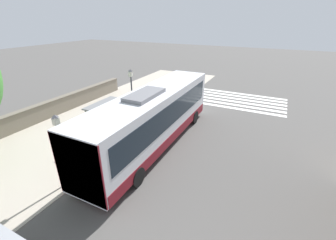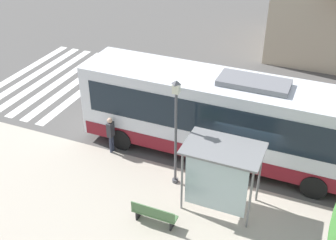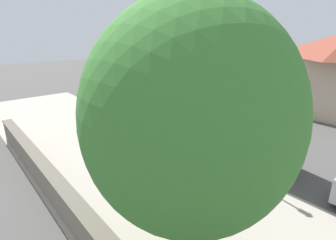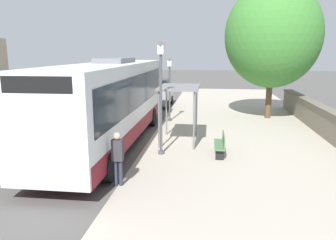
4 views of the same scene
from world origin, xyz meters
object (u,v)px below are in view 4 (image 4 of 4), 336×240
(pedestrian, at_px, (118,155))
(parked_car_behind_bus, at_px, (158,93))
(street_lamp_far, at_px, (170,84))
(street_lamp_near, at_px, (161,89))
(bench, at_px, (221,144))
(bus_shelter, at_px, (183,96))
(shade_tree, at_px, (273,36))
(bus, at_px, (111,101))

(pedestrian, distance_m, parked_car_behind_bus, 15.51)
(street_lamp_far, bearing_deg, parked_car_behind_bus, -74.31)
(street_lamp_near, bearing_deg, pedestrian, 75.61)
(bench, xyz_separation_m, street_lamp_near, (2.41, 0.18, 2.20))
(bus_shelter, bearing_deg, shade_tree, -128.02)
(bus, relative_size, pedestrian, 7.18)
(bus_shelter, distance_m, parked_car_behind_bus, 10.54)
(street_lamp_near, xyz_separation_m, street_lamp_far, (0.45, -6.54, -0.42))
(bench, relative_size, street_lamp_far, 0.43)
(pedestrian, bearing_deg, street_lamp_near, -104.39)
(street_lamp_near, height_order, shade_tree, shade_tree)
(pedestrian, bearing_deg, bus, -70.97)
(bus_shelter, height_order, street_lamp_far, street_lamp_far)
(bus_shelter, bearing_deg, street_lamp_far, -75.75)
(street_lamp_near, xyz_separation_m, parked_car_behind_bus, (2.01, -12.11, -1.68))
(street_lamp_near, height_order, parked_car_behind_bus, street_lamp_near)
(pedestrian, bearing_deg, street_lamp_far, -92.39)
(pedestrian, height_order, street_lamp_near, street_lamp_near)
(bench, xyz_separation_m, shade_tree, (-3.20, -8.08, 4.61))
(parked_car_behind_bus, bearing_deg, shade_tree, 153.20)
(pedestrian, relative_size, shade_tree, 0.21)
(bench, height_order, street_lamp_far, street_lamp_far)
(bus, distance_m, street_lamp_near, 2.87)
(street_lamp_far, relative_size, shade_tree, 0.46)
(pedestrian, distance_m, shade_tree, 13.90)
(bench, relative_size, street_lamp_near, 0.36)
(bench, relative_size, shade_tree, 0.20)
(street_lamp_near, bearing_deg, street_lamp_far, -86.08)
(pedestrian, xyz_separation_m, parked_car_behind_bus, (1.15, -15.46, -0.03))
(parked_car_behind_bus, bearing_deg, pedestrian, 94.26)
(pedestrian, height_order, street_lamp_far, street_lamp_far)
(bench, bearing_deg, bus, -13.00)
(street_lamp_near, relative_size, shade_tree, 0.55)
(shade_tree, xyz_separation_m, parked_car_behind_bus, (7.62, -3.85, -4.09))
(bus, distance_m, bus_shelter, 3.25)
(bus, height_order, bus_shelter, bus)
(street_lamp_near, bearing_deg, bus_shelter, -109.56)
(pedestrian, relative_size, bench, 1.06)
(shade_tree, bearing_deg, street_lamp_near, 55.82)
(bus_shelter, xyz_separation_m, shade_tree, (-4.90, -6.27, 2.93))
(street_lamp_far, height_order, parked_car_behind_bus, street_lamp_far)
(street_lamp_near, distance_m, parked_car_behind_bus, 12.39)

